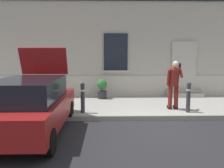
{
  "coord_description": "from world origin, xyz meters",
  "views": [
    {
      "loc": [
        -1.4,
        -6.51,
        2.17
      ],
      "look_at": [
        -1.2,
        1.6,
        1.1
      ],
      "focal_mm": 38.13,
      "sensor_mm": 36.0,
      "label": 1
    }
  ],
  "objects_px": {
    "bollard_near_person": "(188,96)",
    "planter_cream": "(38,89)",
    "bollard_far_left": "(83,96)",
    "person_on_phone": "(174,82)",
    "hatchback_car_red": "(31,105)",
    "planter_charcoal": "(102,88)"
  },
  "relations": [
    {
      "from": "hatchback_car_red",
      "to": "planter_charcoal",
      "type": "xyz_separation_m",
      "value": [
        1.82,
        4.17,
        -0.19
      ]
    },
    {
      "from": "bollard_near_person",
      "to": "bollard_far_left",
      "type": "xyz_separation_m",
      "value": [
        -3.58,
        0.0,
        0.0
      ]
    },
    {
      "from": "hatchback_car_red",
      "to": "bollard_far_left",
      "type": "height_order",
      "value": "hatchback_car_red"
    },
    {
      "from": "bollard_far_left",
      "to": "person_on_phone",
      "type": "relative_size",
      "value": 0.6
    },
    {
      "from": "bollard_near_person",
      "to": "bollard_far_left",
      "type": "height_order",
      "value": "same"
    },
    {
      "from": "person_on_phone",
      "to": "planter_cream",
      "type": "relative_size",
      "value": 2.02
    },
    {
      "from": "bollard_far_left",
      "to": "planter_cream",
      "type": "relative_size",
      "value": 1.22
    },
    {
      "from": "bollard_near_person",
      "to": "planter_cream",
      "type": "height_order",
      "value": "bollard_near_person"
    },
    {
      "from": "planter_cream",
      "to": "planter_charcoal",
      "type": "distance_m",
      "value": 2.79
    },
    {
      "from": "bollard_far_left",
      "to": "planter_charcoal",
      "type": "distance_m",
      "value": 2.61
    },
    {
      "from": "person_on_phone",
      "to": "planter_cream",
      "type": "bearing_deg",
      "value": 156.01
    },
    {
      "from": "hatchback_car_red",
      "to": "person_on_phone",
      "type": "height_order",
      "value": "hatchback_car_red"
    },
    {
      "from": "bollard_far_left",
      "to": "bollard_near_person",
      "type": "bearing_deg",
      "value": 0.0
    },
    {
      "from": "bollard_near_person",
      "to": "planter_charcoal",
      "type": "xyz_separation_m",
      "value": [
        -2.97,
        2.53,
        -0.11
      ]
    },
    {
      "from": "hatchback_car_red",
      "to": "planter_charcoal",
      "type": "height_order",
      "value": "hatchback_car_red"
    },
    {
      "from": "hatchback_car_red",
      "to": "planter_cream",
      "type": "relative_size",
      "value": 4.73
    },
    {
      "from": "bollard_near_person",
      "to": "person_on_phone",
      "type": "bearing_deg",
      "value": 132.38
    },
    {
      "from": "hatchback_car_red",
      "to": "bollard_near_person",
      "type": "relative_size",
      "value": 3.89
    },
    {
      "from": "bollard_near_person",
      "to": "planter_cream",
      "type": "bearing_deg",
      "value": 156.69
    },
    {
      "from": "planter_cream",
      "to": "person_on_phone",
      "type": "bearing_deg",
      "value": -20.97
    },
    {
      "from": "person_on_phone",
      "to": "planter_cream",
      "type": "height_order",
      "value": "person_on_phone"
    },
    {
      "from": "bollard_far_left",
      "to": "planter_charcoal",
      "type": "xyz_separation_m",
      "value": [
        0.61,
        2.53,
        -0.11
      ]
    }
  ]
}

